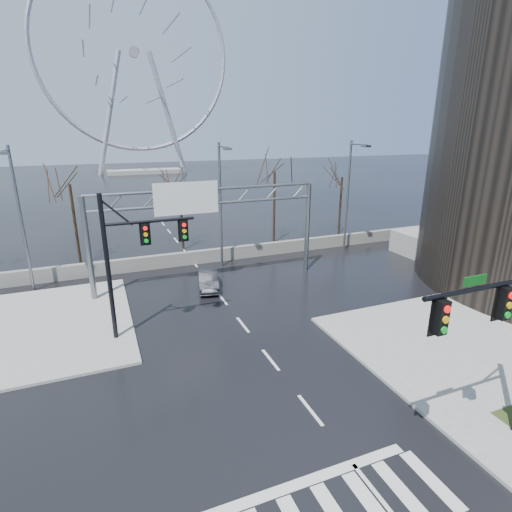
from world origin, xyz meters
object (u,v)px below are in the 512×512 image
car (208,280)px  signal_mast_far (130,253)px  ferris_wheel (135,61)px  sign_gantry (203,216)px

car → signal_mast_far: bearing=-124.2°
ferris_wheel → car: bearing=-93.8°
sign_gantry → signal_mast_far: bearing=-132.5°
signal_mast_far → ferris_wheel: (10.87, 86.04, 21.30)m
signal_mast_far → car: size_ratio=2.08×
sign_gantry → ferris_wheel: (5.38, 80.04, 20.95)m
ferris_wheel → signal_mast_far: bearing=-97.2°
ferris_wheel → car: 84.86m
car → ferris_wheel: bearing=98.2°
signal_mast_far → car: signal_mast_far is taller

